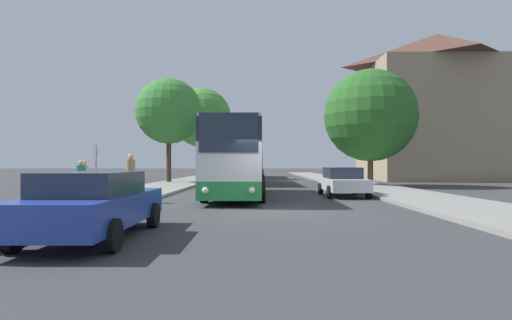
# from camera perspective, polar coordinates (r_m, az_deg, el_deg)

# --- Properties ---
(ground_plane) EXTENTS (300.00, 300.00, 0.00)m
(ground_plane) POSITION_cam_1_polar(r_m,az_deg,el_deg) (13.76, 2.04, -7.30)
(ground_plane) COLOR #38383A
(ground_plane) RESTS_ON ground
(sidewalk_left) EXTENTS (4.00, 120.00, 0.15)m
(sidewalk_left) POSITION_cam_1_polar(r_m,az_deg,el_deg) (15.28, -25.40, -6.29)
(sidewalk_left) COLOR gray
(sidewalk_left) RESTS_ON ground_plane
(sidewalk_right) EXTENTS (4.00, 120.00, 0.15)m
(sidewalk_right) POSITION_cam_1_polar(r_m,az_deg,el_deg) (15.58, 28.89, -6.16)
(sidewalk_right) COLOR gray
(sidewalk_right) RESTS_ON ground_plane
(building_right_background) EXTENTS (14.39, 11.72, 15.36)m
(building_right_background) POSITION_cam_1_polar(r_m,az_deg,el_deg) (46.40, 24.54, 6.95)
(building_right_background) COLOR gray
(building_right_background) RESTS_ON ground_plane
(bus_front) EXTENTS (2.74, 11.03, 3.50)m
(bus_front) POSITION_cam_1_polar(r_m,az_deg,el_deg) (19.88, -2.61, 0.12)
(bus_front) COLOR #238942
(bus_front) RESTS_ON ground_plane
(bus_middle) EXTENTS (2.91, 11.45, 3.49)m
(bus_middle) POSITION_cam_1_polar(r_m,az_deg,el_deg) (33.48, -1.59, -0.20)
(bus_middle) COLOR silver
(bus_middle) RESTS_ON ground_plane
(bus_rear) EXTENTS (3.19, 10.95, 3.42)m
(bus_rear) POSITION_cam_1_polar(r_m,az_deg,el_deg) (49.42, -0.72, -0.39)
(bus_rear) COLOR silver
(bus_rear) RESTS_ON ground_plane
(parked_car_left_curb) EXTENTS (2.05, 4.68, 1.43)m
(parked_car_left_curb) POSITION_cam_1_polar(r_m,az_deg,el_deg) (9.32, -22.13, -5.76)
(parked_car_left_curb) COLOR #233D9E
(parked_car_left_curb) RESTS_ON ground_plane
(parked_car_right_near) EXTENTS (2.05, 4.20, 1.45)m
(parked_car_right_near) POSITION_cam_1_polar(r_m,az_deg,el_deg) (20.47, 12.29, -2.99)
(parked_car_right_near) COLOR silver
(parked_car_right_near) RESTS_ON ground_plane
(bus_stop_sign) EXTENTS (0.08, 0.45, 2.25)m
(bus_stop_sign) POSITION_cam_1_polar(r_m,az_deg,el_deg) (17.34, -21.90, -0.74)
(bus_stop_sign) COLOR gray
(bus_stop_sign) RESTS_ON sidewalk_left
(pedestrian_waiting_near) EXTENTS (0.36, 0.36, 1.89)m
(pedestrian_waiting_near) POSITION_cam_1_polar(r_m,az_deg,el_deg) (17.45, -17.48, -2.20)
(pedestrian_waiting_near) COLOR #23232D
(pedestrian_waiting_near) RESTS_ON sidewalk_left
(pedestrian_waiting_far) EXTENTS (0.36, 0.36, 1.62)m
(pedestrian_waiting_far) POSITION_cam_1_polar(r_m,az_deg,el_deg) (18.24, -23.75, -2.59)
(pedestrian_waiting_far) COLOR #23232D
(pedestrian_waiting_far) RESTS_ON sidewalk_left
(pedestrian_walking_back) EXTENTS (0.36, 0.36, 1.62)m
(pedestrian_walking_back) POSITION_cam_1_polar(r_m,az_deg,el_deg) (19.02, -23.35, -2.50)
(pedestrian_walking_back) COLOR #23232D
(pedestrian_walking_back) RESTS_ON sidewalk_left
(tree_left_near) EXTENTS (5.54, 5.54, 8.72)m
(tree_left_near) POSITION_cam_1_polar(r_m,az_deg,el_deg) (34.65, -12.34, 6.82)
(tree_left_near) COLOR #47331E
(tree_left_near) RESTS_ON sidewalk_left
(tree_left_far) EXTENTS (6.43, 6.43, 9.78)m
(tree_left_far) POSITION_cam_1_polar(r_m,az_deg,el_deg) (44.00, -7.79, 6.02)
(tree_left_far) COLOR #513D23
(tree_left_far) RESTS_ON sidewalk_left
(tree_right_near) EXTENTS (6.74, 6.74, 8.41)m
(tree_right_near) POSITION_cam_1_polar(r_m,az_deg,el_deg) (30.57, 16.00, 6.12)
(tree_right_near) COLOR #513D23
(tree_right_near) RESTS_ON sidewalk_right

